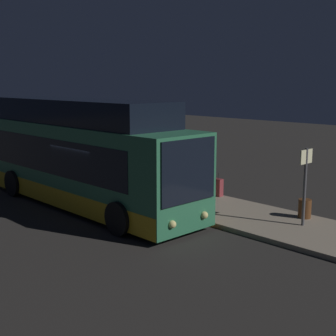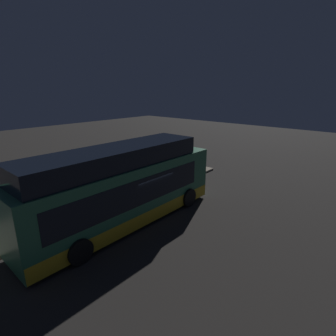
% 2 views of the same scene
% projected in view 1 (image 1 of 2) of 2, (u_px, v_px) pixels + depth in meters
% --- Properties ---
extents(ground, '(80.00, 80.00, 0.00)m').
position_uv_depth(ground, '(99.00, 211.00, 17.45)').
color(ground, '#2B2826').
extents(platform, '(20.00, 3.21, 0.16)m').
position_uv_depth(platform, '(161.00, 195.00, 19.62)').
color(platform, gray).
rests_on(platform, ground).
extents(bus_lead, '(11.25, 2.86, 4.12)m').
position_uv_depth(bus_lead, '(82.00, 158.00, 18.00)').
color(bus_lead, '#2D704C').
rests_on(bus_lead, ground).
extents(passenger_boarding, '(0.48, 0.48, 1.72)m').
position_uv_depth(passenger_boarding, '(182.00, 181.00, 17.66)').
color(passenger_boarding, '#4C476B').
rests_on(passenger_boarding, platform).
extents(passenger_waiting, '(0.60, 0.47, 1.68)m').
position_uv_depth(passenger_waiting, '(204.00, 174.00, 18.93)').
color(passenger_waiting, '#6B604C').
rests_on(passenger_waiting, platform).
extents(suitcase, '(0.37, 0.25, 0.96)m').
position_uv_depth(suitcase, '(218.00, 187.00, 19.09)').
color(suitcase, maroon).
rests_on(suitcase, platform).
extents(sign_post, '(0.10, 0.67, 2.55)m').
position_uv_depth(sign_post, '(305.00, 177.00, 14.94)').
color(sign_post, '#4C4C51').
rests_on(sign_post, platform).
extents(trash_bin, '(0.44, 0.44, 0.65)m').
position_uv_depth(trash_bin, '(305.00, 209.00, 16.02)').
color(trash_bin, '#593319').
rests_on(trash_bin, platform).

